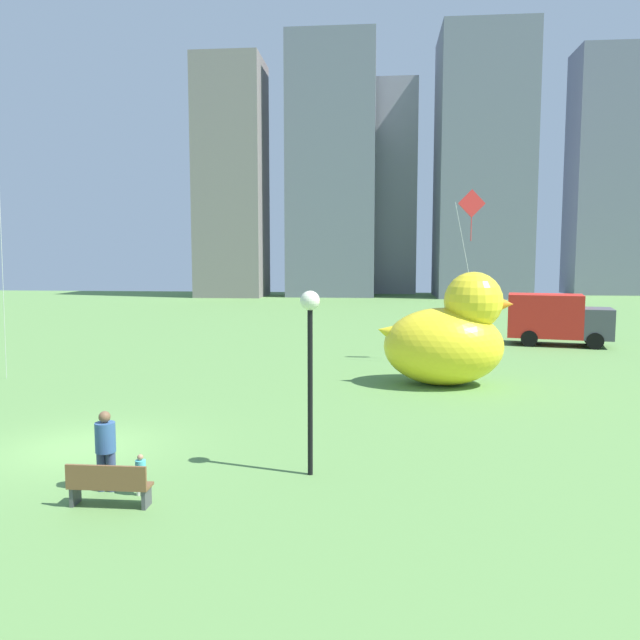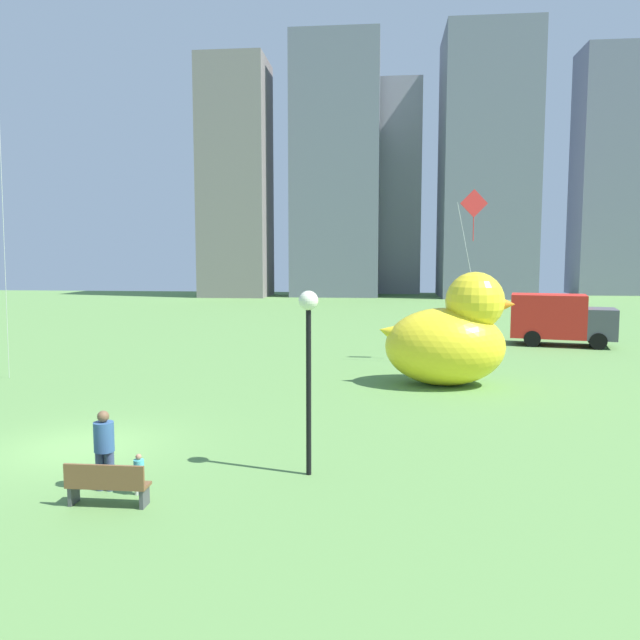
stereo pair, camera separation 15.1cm
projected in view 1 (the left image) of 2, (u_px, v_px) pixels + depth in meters
ground_plane at (81, 448)px, 16.62m from camera, size 140.00×140.00×0.00m
park_bench at (109, 484)px, 12.65m from camera, size 1.65×0.45×0.90m
person_adult at (106, 447)px, 13.49m from camera, size 0.43×0.43×1.74m
person_child at (141, 473)px, 13.26m from camera, size 0.22×0.22×0.89m
giant_inflatable_duck at (448, 337)px, 24.50m from camera, size 5.32×3.41×4.41m
lamppost at (310, 336)px, 14.25m from camera, size 0.45×0.45×4.25m
box_truck at (556, 320)px, 35.34m from camera, size 5.85×3.43×2.85m
city_skyline at (427, 175)px, 78.18m from camera, size 57.74×17.54×31.00m
kite_red at (472, 209)px, 28.74m from camera, size 1.56×0.96×8.02m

